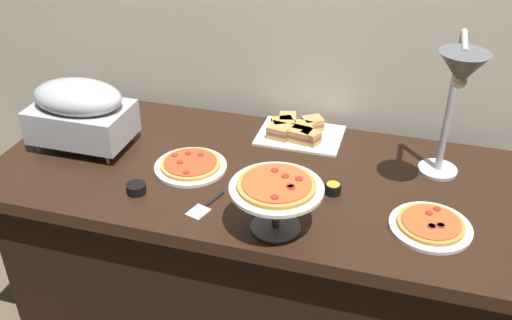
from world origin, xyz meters
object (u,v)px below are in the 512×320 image
object	(u,v)px
chafing_dish	(80,111)
sandwich_platter	(297,131)
pizza_plate_center	(191,165)
sauce_cup_near	(333,188)
heat_lamp	(458,82)
sauce_cup_far	(136,188)
pizza_plate_front	(431,225)
serving_spatula	(206,206)
pizza_plate_raised_stand	(276,191)

from	to	relation	value
chafing_dish	sandwich_platter	xyz separation A→B (m)	(0.77, 0.30, -0.13)
pizza_plate_center	sandwich_platter	bearing A→B (deg)	46.88
sauce_cup_near	pizza_plate_center	bearing A→B (deg)	178.81
chafing_dish	heat_lamp	world-z (taller)	heat_lamp
heat_lamp	sauce_cup_far	world-z (taller)	heat_lamp
pizza_plate_front	serving_spatula	world-z (taller)	pizza_plate_front
chafing_dish	sandwich_platter	size ratio (longest dim) A/B	1.12
pizza_plate_front	sauce_cup_near	bearing A→B (deg)	161.87
pizza_plate_front	heat_lamp	bearing A→B (deg)	86.31
chafing_dish	heat_lamp	size ratio (longest dim) A/B	0.69
sauce_cup_near	chafing_dish	bearing A→B (deg)	177.15
pizza_plate_front	sauce_cup_far	bearing A→B (deg)	-175.33
heat_lamp	sauce_cup_near	distance (m)	0.53
pizza_plate_raised_stand	sauce_cup_near	distance (m)	0.30
heat_lamp	pizza_plate_center	size ratio (longest dim) A/B	2.01
chafing_dish	sauce_cup_far	distance (m)	0.43
chafing_dish	pizza_plate_raised_stand	bearing A→B (deg)	-19.07
pizza_plate_raised_stand	sandwich_platter	xyz separation A→B (m)	(-0.07, 0.59, -0.11)
serving_spatula	heat_lamp	bearing A→B (deg)	21.62
pizza_plate_raised_stand	heat_lamp	bearing A→B (deg)	35.02
pizza_plate_center	pizza_plate_raised_stand	distance (m)	0.48
heat_lamp	sauce_cup_near	xyz separation A→B (m)	(-0.34, -0.09, -0.39)
pizza_plate_center	serving_spatula	world-z (taller)	pizza_plate_center
sauce_cup_near	serving_spatula	size ratio (longest dim) A/B	0.33
heat_lamp	pizza_plate_front	distance (m)	0.45
sauce_cup_near	sauce_cup_far	bearing A→B (deg)	-163.86
sauce_cup_near	serving_spatula	bearing A→B (deg)	-153.32
pizza_plate_front	pizza_plate_raised_stand	world-z (taller)	pizza_plate_raised_stand
chafing_dish	sauce_cup_near	world-z (taller)	chafing_dish
heat_lamp	sauce_cup_far	size ratio (longest dim) A/B	7.88
sauce_cup_near	serving_spatula	distance (m)	0.43
sandwich_platter	sauce_cup_far	world-z (taller)	sandwich_platter
pizza_plate_front	sauce_cup_near	xyz separation A→B (m)	(-0.33, 0.11, 0.01)
sandwich_platter	pizza_plate_front	bearing A→B (deg)	-40.66
pizza_plate_front	serving_spatula	distance (m)	0.72
pizza_plate_center	serving_spatula	xyz separation A→B (m)	(0.14, -0.21, -0.01)
heat_lamp	sandwich_platter	xyz separation A→B (m)	(-0.55, 0.26, -0.39)
chafing_dish	heat_lamp	xyz separation A→B (m)	(1.31, 0.04, 0.26)
chafing_dish	sauce_cup_far	xyz separation A→B (m)	(0.33, -0.23, -0.13)
pizza_plate_front	sauce_cup_far	xyz separation A→B (m)	(-0.97, -0.08, 0.01)
pizza_plate_front	serving_spatula	bearing A→B (deg)	-172.99
pizza_plate_raised_stand	serving_spatula	xyz separation A→B (m)	(-0.25, 0.05, -0.14)
pizza_plate_front	pizza_plate_raised_stand	size ratio (longest dim) A/B	0.89
pizza_plate_front	sandwich_platter	xyz separation A→B (m)	(-0.53, 0.46, 0.01)
chafing_dish	pizza_plate_front	distance (m)	1.32
sauce_cup_far	pizza_plate_front	bearing A→B (deg)	4.67
chafing_dish	pizza_plate_raised_stand	distance (m)	0.89
pizza_plate_raised_stand	sauce_cup_far	bearing A→B (deg)	173.80
chafing_dish	sandwich_platter	distance (m)	0.84
pizza_plate_front	sandwich_platter	world-z (taller)	sandwich_platter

